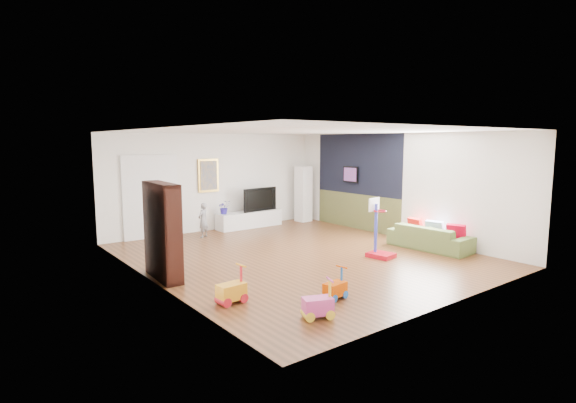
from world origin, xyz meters
TOP-DOWN VIEW (x-y plane):
  - floor at (0.00, 0.00)m, footprint 6.50×7.50m
  - ceiling at (0.00, 0.00)m, footprint 6.50×7.50m
  - wall_back at (0.00, 3.75)m, footprint 6.50×0.00m
  - wall_front at (0.00, -3.75)m, footprint 6.50×0.00m
  - wall_left at (-3.25, 0.00)m, footprint 0.00×7.50m
  - wall_right at (3.25, 0.00)m, footprint 0.00×7.50m
  - navy_accent at (3.23, 1.40)m, footprint 0.01×3.20m
  - olive_wainscot at (3.23, 1.40)m, footprint 0.01×3.20m
  - doorway at (-1.90, 3.71)m, footprint 1.45×0.06m
  - painting_back at (-0.25, 3.71)m, footprint 0.62×0.06m
  - artwork_right at (3.17, 1.60)m, footprint 0.04×0.56m
  - media_console at (0.90, 3.44)m, footprint 2.01×0.53m
  - tall_cabinet at (2.80, 3.27)m, footprint 0.42×0.42m
  - bookshelf at (-3.01, 0.19)m, footprint 0.37×1.21m
  - sofa at (2.78, -1.39)m, footprint 0.85×1.94m
  - basketball_hoop at (1.29, -1.21)m, footprint 0.53×0.60m
  - ride_on_yellow at (-2.69, -1.67)m, footprint 0.45×0.29m
  - ride_on_orange at (-1.29, -2.51)m, footprint 0.40×0.28m
  - ride_on_pink at (-2.02, -2.93)m, footprint 0.48×0.39m
  - child at (-0.81, 2.97)m, footprint 0.40×0.35m
  - tv at (1.20, 3.44)m, footprint 1.19×0.28m
  - vase_plant at (0.09, 3.47)m, footprint 0.39×0.35m
  - pillow_left at (2.97, -1.93)m, footprint 0.22×0.42m
  - pillow_center at (2.97, -1.38)m, footprint 0.18×0.43m
  - pillow_right at (2.99, -0.82)m, footprint 0.14×0.39m

SIDE VIEW (x-z plane):
  - floor at x=0.00m, z-range 0.00..0.00m
  - media_console at x=0.90m, z-range 0.00..0.47m
  - ride_on_orange at x=-1.29m, z-range 0.00..0.50m
  - ride_on_pink at x=-2.02m, z-range 0.00..0.55m
  - sofa at x=2.78m, z-range 0.00..0.56m
  - ride_on_yellow at x=-2.69m, z-range 0.00..0.58m
  - pillow_right at x=2.99m, z-range 0.25..0.63m
  - pillow_left at x=2.97m, z-range 0.23..0.64m
  - pillow_center at x=2.97m, z-range 0.23..0.65m
  - child at x=-0.81m, z-range 0.00..0.91m
  - olive_wainscot at x=3.23m, z-range 0.00..1.00m
  - basketball_hoop at x=1.29m, z-range 0.00..1.29m
  - vase_plant at x=0.09m, z-range 0.47..0.85m
  - tv at x=1.20m, z-range 0.47..1.15m
  - tall_cabinet at x=2.80m, z-range 0.00..1.73m
  - bookshelf at x=-3.01m, z-range 0.00..1.75m
  - doorway at x=-1.90m, z-range 0.00..2.10m
  - wall_back at x=0.00m, z-range 0.00..2.70m
  - wall_front at x=0.00m, z-range 0.00..2.70m
  - wall_left at x=-3.25m, z-range 0.00..2.70m
  - wall_right at x=3.25m, z-range 0.00..2.70m
  - artwork_right at x=3.17m, z-range 1.32..1.78m
  - painting_back at x=-0.25m, z-range 1.09..2.01m
  - navy_accent at x=3.23m, z-range 1.00..2.70m
  - ceiling at x=0.00m, z-range 2.70..2.70m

